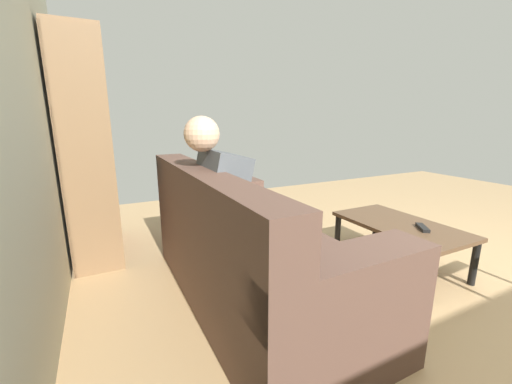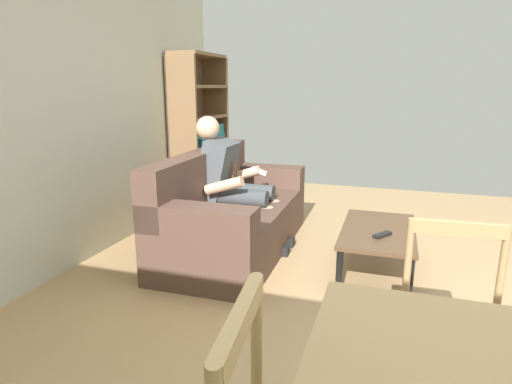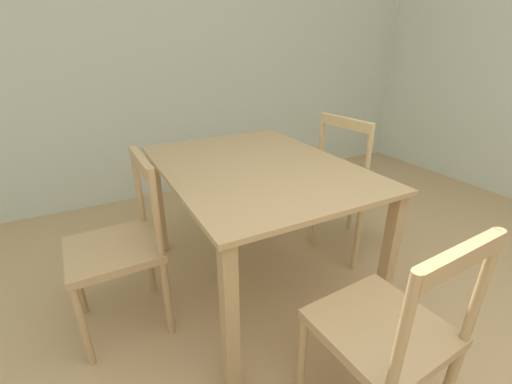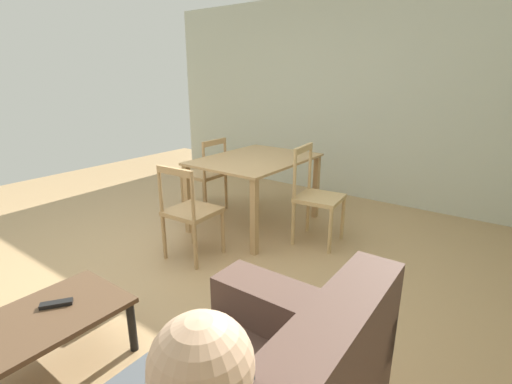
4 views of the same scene
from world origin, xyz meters
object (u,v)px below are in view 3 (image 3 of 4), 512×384
dining_chair_near_wall (355,188)px  dining_chair_by_doorway (119,248)px  dining_chair_facing_couch (387,333)px  dining_table (256,183)px

dining_chair_near_wall → dining_chair_by_doorway: size_ratio=1.07×
dining_chair_near_wall → dining_chair_facing_couch: bearing=-37.6°
dining_table → dining_chair_near_wall: dining_chair_near_wall is taller
dining_table → dining_chair_facing_couch: 1.01m
dining_chair_facing_couch → dining_chair_by_doorway: bearing=-142.4°
dining_chair_by_doorway → dining_table: bearing=89.9°
dining_chair_near_wall → dining_table: bearing=-90.3°
dining_chair_near_wall → dining_chair_facing_couch: (0.98, -0.75, -0.03)m
dining_table → dining_chair_near_wall: (0.00, 0.76, -0.18)m
dining_table → dining_chair_facing_couch: dining_chair_facing_couch is taller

